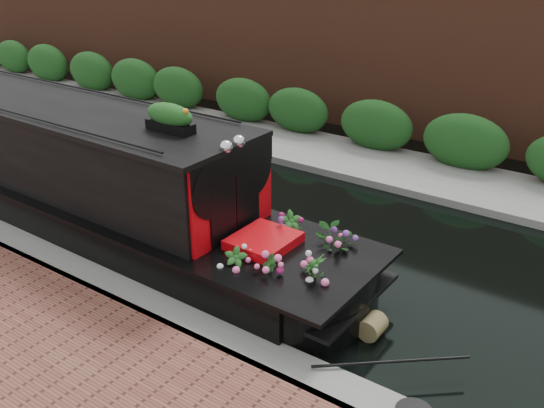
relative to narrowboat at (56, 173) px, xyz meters
The scene contains 7 objects.
ground 4.05m from the narrowboat, 28.19° to the left, with size 80.00×80.00×0.00m, color black.
near_bank_coping 3.87m from the narrowboat, 22.37° to the right, with size 40.00×0.60×0.50m, color gray.
far_bank_path 7.05m from the narrowboat, 60.14° to the left, with size 40.00×2.40×0.34m, color gray.
far_hedge 7.84m from the narrowboat, 63.44° to the left, with size 40.00×1.10×2.80m, color #184317.
far_brick_wall 9.75m from the narrowboat, 68.99° to the left, with size 40.00×1.00×8.00m, color #5A2F1E.
narrowboat is the anchor object (origin of this frame).
rope_fender 6.96m from the narrowboat, ahead, with size 0.33×0.33×0.37m, color brown.
Camera 1 is at (6.34, -8.46, 5.31)m, focal length 40.00 mm.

